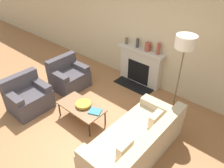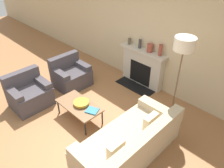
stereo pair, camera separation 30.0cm
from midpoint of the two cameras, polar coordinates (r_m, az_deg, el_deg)
ground_plane at (r=4.88m, az=-12.52°, el=-10.68°), size 18.00×18.00×0.00m
wall_back at (r=5.68m, az=6.56°, el=13.86°), size 18.00×0.06×2.90m
fireplace at (r=5.91m, az=5.89°, el=4.50°), size 1.33×0.59×1.00m
couch at (r=4.10m, az=4.17°, el=-14.85°), size 0.96×2.03×0.74m
armchair_near at (r=5.45m, az=-22.55°, el=-3.21°), size 0.75×0.87×0.81m
armchair_far at (r=5.92m, az=-12.67°, el=1.86°), size 0.75×0.87×0.81m
coffee_table at (r=4.74m, az=-9.90°, el=-6.02°), size 1.04×0.54×0.39m
bowl at (r=4.70m, az=-9.31°, el=-5.22°), size 0.34×0.34×0.07m
book at (r=4.53m, az=-6.33°, el=-7.16°), size 0.31×0.29×0.02m
floor_lamp at (r=4.26m, az=16.41°, el=8.30°), size 0.39×0.39×1.92m
mantel_vase_left at (r=5.94m, az=2.31°, el=11.19°), size 0.08×0.08×0.17m
mantel_vase_center_left at (r=5.72m, az=5.12°, el=10.59°), size 0.08×0.08×0.24m
mantel_vase_center_right at (r=5.56m, az=7.77°, el=9.58°), size 0.15×0.15×0.21m
mantel_vase_right at (r=5.41m, az=10.47°, el=9.00°), size 0.09×0.09×0.28m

